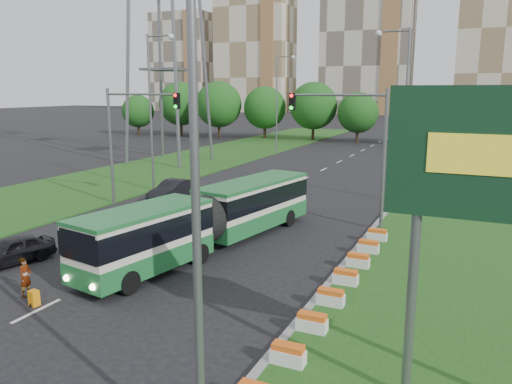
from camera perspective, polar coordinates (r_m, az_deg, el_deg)
The scene contains 19 objects.
ground at distance 22.74m, azimuth -7.14°, elevation -8.80°, with size 360.00×360.00×0.00m, color black.
grass_median at distance 27.31m, azimuth 27.05°, elevation -6.34°, with size 14.00×60.00×0.15m, color #204D16.
median_kerb at distance 27.74m, azimuth 12.57°, elevation -5.01°, with size 0.30×60.00×0.18m, color gray.
left_verge at distance 52.68m, azimuth -9.74°, elevation 2.89°, with size 12.00×110.00×0.10m, color #204D16.
lane_markings at distance 41.45m, azimuth 3.75°, elevation 0.61°, with size 0.20×100.00×0.01m, color silver, non-canonical shape.
flower_planters at distance 19.83m, azimuth 9.41°, elevation -10.61°, with size 1.10×15.90×0.60m, color white, non-canonical shape.
traffic_mast_median at distance 28.96m, azimuth 11.38°, elevation 6.35°, with size 5.76×0.32×8.00m.
traffic_mast_left at distance 34.77m, azimuth -14.34°, elevation 7.06°, with size 5.76×0.32×8.00m.
street_lamps at distance 31.57m, azimuth -2.59°, elevation 8.16°, with size 36.00×60.00×12.00m, color slate, non-canonical shape.
tree_line at distance 73.20m, azimuth 23.55°, elevation 8.01°, with size 120.00×8.00×9.00m, color #164913, non-canonical shape.
apartment_tower_west at distance 185.29m, azimuth -0.09°, elevation 16.61°, with size 26.00×15.00×48.00m, color beige.
apartment_tower_cwest at distance 172.92m, azimuth 12.67°, elevation 17.37°, with size 28.00×15.00×52.00m, color beige.
apartment_tower_ceast at distance 169.02m, azimuth 26.59°, elevation 16.26°, with size 25.00×15.00×50.00m, color beige.
midrise_west at distance 199.13m, azimuth -8.23°, elevation 14.42°, with size 22.00×14.00×36.00m, color beige.
articulated_bus at distance 25.25m, azimuth -5.45°, elevation -2.96°, with size 2.42×15.51×2.55m.
car_left_near at distance 25.65m, azimuth -26.09°, elevation -6.04°, with size 1.51×3.76×1.28m, color black.
car_left_far at distance 36.88m, azimuth -9.48°, elevation 0.24°, with size 1.53×4.37×1.44m, color black.
pedestrian at distance 21.53m, azimuth -24.86°, elevation -8.81°, with size 0.57×0.37×1.56m, color gray.
shopping_trolley at distance 20.68m, azimuth -24.04°, elevation -11.02°, with size 0.34×0.36×0.59m.
Camera 1 is at (11.25, -18.11, 7.90)m, focal length 35.00 mm.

